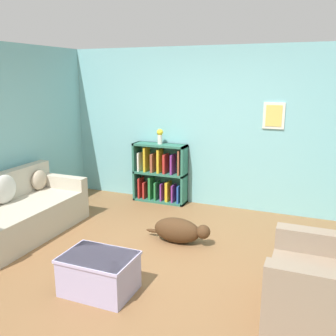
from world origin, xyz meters
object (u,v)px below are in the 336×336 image
object	(u,v)px
couch	(17,214)
vase	(160,136)
bookshelf	(160,174)
coffee_table	(99,272)
recliner_chair	(331,285)
dog	(179,230)

from	to	relation	value
couch	vase	world-z (taller)	vase
bookshelf	coffee_table	size ratio (longest dim) A/B	1.41
recliner_chair	vase	size ratio (longest dim) A/B	3.94
bookshelf	dog	distance (m)	1.74
recliner_chair	coffee_table	distance (m)	2.18
bookshelf	coffee_table	bearing A→B (deg)	-78.92
dog	recliner_chair	bearing A→B (deg)	-28.79
recliner_chair	coffee_table	world-z (taller)	recliner_chair
couch	vase	distance (m)	2.55
coffee_table	vase	bearing A→B (deg)	101.05
bookshelf	dog	size ratio (longest dim) A/B	1.11
couch	coffee_table	xyz separation A→B (m)	(1.78, -0.76, -0.10)
bookshelf	dog	world-z (taller)	bookshelf
recliner_chair	dog	world-z (taller)	recliner_chair
recliner_chair	dog	size ratio (longest dim) A/B	1.10
bookshelf	vase	xyz separation A→B (m)	(0.00, -0.02, 0.67)
couch	dog	bearing A→B (deg)	16.50
dog	vase	distance (m)	1.96
coffee_table	bookshelf	bearing A→B (deg)	101.08
couch	coffee_table	bearing A→B (deg)	-23.18
bookshelf	dog	bearing A→B (deg)	-58.39
coffee_table	vase	xyz separation A→B (m)	(-0.55, 2.82, 0.95)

